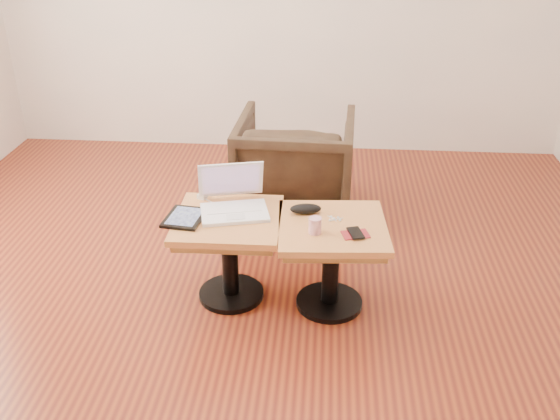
# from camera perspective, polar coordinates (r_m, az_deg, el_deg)

# --- Properties ---
(room_shell) EXTENTS (4.52, 4.52, 2.71)m
(room_shell) POSITION_cam_1_polar(r_m,az_deg,el_deg) (2.80, -3.35, 14.64)
(room_shell) COLOR #5B1E14
(room_shell) RESTS_ON ground
(side_table_left) EXTENTS (0.54, 0.54, 0.48)m
(side_table_left) POSITION_cam_1_polar(r_m,az_deg,el_deg) (3.22, -4.69, -2.52)
(side_table_left) COLOR black
(side_table_left) RESTS_ON ground
(side_table_right) EXTENTS (0.57, 0.57, 0.48)m
(side_table_right) POSITION_cam_1_polar(r_m,az_deg,el_deg) (3.15, 4.74, -3.25)
(side_table_right) COLOR black
(side_table_right) RESTS_ON ground
(laptop) EXTENTS (0.40, 0.39, 0.23)m
(laptop) POSITION_cam_1_polar(r_m,az_deg,el_deg) (3.21, -4.30, 0.78)
(laptop) COLOR white
(laptop) RESTS_ON side_table_left
(tablet) EXTENTS (0.21, 0.25, 0.02)m
(tablet) POSITION_cam_1_polar(r_m,az_deg,el_deg) (3.16, -8.70, -0.69)
(tablet) COLOR black
(tablet) RESTS_ON side_table_left
(charging_adapter) EXTENTS (0.06, 0.06, 0.03)m
(charging_adapter) POSITION_cam_1_polar(r_m,az_deg,el_deg) (3.36, -7.10, 1.27)
(charging_adapter) COLOR white
(charging_adapter) RESTS_ON side_table_left
(glasses_case) EXTENTS (0.17, 0.09, 0.05)m
(glasses_case) POSITION_cam_1_polar(r_m,az_deg,el_deg) (3.18, 2.35, 0.11)
(glasses_case) COLOR black
(glasses_case) RESTS_ON side_table_right
(striped_cup) EXTENTS (0.08, 0.08, 0.08)m
(striped_cup) POSITION_cam_1_polar(r_m,az_deg,el_deg) (2.99, 3.22, -1.42)
(striped_cup) COLOR #BA3C5B
(striped_cup) RESTS_ON side_table_right
(earbuds_tangle) EXTENTS (0.07, 0.05, 0.01)m
(earbuds_tangle) POSITION_cam_1_polar(r_m,az_deg,el_deg) (3.13, 5.02, -0.80)
(earbuds_tangle) COLOR white
(earbuds_tangle) RESTS_ON side_table_right
(phone_on_sleeve) EXTENTS (0.15, 0.12, 0.02)m
(phone_on_sleeve) POSITION_cam_1_polar(r_m,az_deg,el_deg) (3.01, 6.92, -2.17)
(phone_on_sleeve) COLOR maroon
(phone_on_sleeve) RESTS_ON side_table_right
(armchair) EXTENTS (0.77, 0.79, 0.69)m
(armchair) POSITION_cam_1_polar(r_m,az_deg,el_deg) (4.08, 1.41, 4.02)
(armchair) COLOR black
(armchair) RESTS_ON ground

